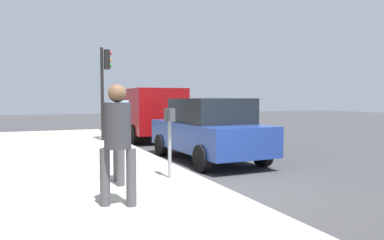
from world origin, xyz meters
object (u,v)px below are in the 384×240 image
(parking_meter, at_px, (170,128))
(parked_sedan_near, at_px, (208,130))
(pedestrian_bystander, at_px, (118,134))
(traffic_signal, at_px, (105,78))
(parked_van_far, at_px, (146,111))
(pedestrian_at_meter, at_px, (118,125))

(parking_meter, height_order, parked_sedan_near, parked_sedan_near)
(pedestrian_bystander, bearing_deg, traffic_signal, 17.11)
(pedestrian_bystander, xyz_separation_m, parked_van_far, (10.16, -3.37, 0.03))
(parking_meter, bearing_deg, parked_sedan_near, -40.78)
(parking_meter, bearing_deg, pedestrian_bystander, 138.46)
(parking_meter, xyz_separation_m, pedestrian_at_meter, (-0.10, 1.06, 0.09))
(pedestrian_at_meter, distance_m, parked_sedan_near, 3.91)
(parking_meter, bearing_deg, traffic_signal, -0.33)
(parked_sedan_near, relative_size, parked_van_far, 0.85)
(pedestrian_at_meter, xyz_separation_m, parked_sedan_near, (2.41, -3.05, -0.36))
(pedestrian_at_meter, bearing_deg, pedestrian_bystander, -99.39)
(parking_meter, distance_m, parked_van_far, 8.83)
(parking_meter, xyz_separation_m, traffic_signal, (7.54, -0.04, 1.41))
(parking_meter, height_order, pedestrian_at_meter, pedestrian_at_meter)
(parked_van_far, bearing_deg, parking_meter, 166.96)
(pedestrian_bystander, bearing_deg, parking_meter, -15.54)
(parked_sedan_near, height_order, parked_van_far, parked_van_far)
(pedestrian_at_meter, relative_size, traffic_signal, 0.51)
(parked_van_far, distance_m, traffic_signal, 2.58)
(traffic_signal, bearing_deg, pedestrian_bystander, 171.11)
(parked_sedan_near, bearing_deg, parking_meter, 139.22)
(pedestrian_at_meter, relative_size, parked_van_far, 0.35)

